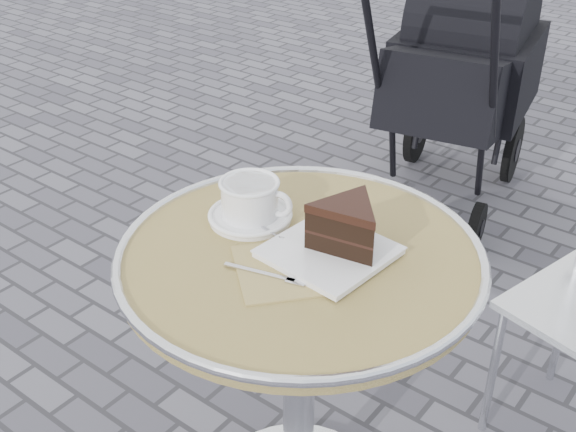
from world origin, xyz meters
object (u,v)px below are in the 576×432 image
Objects in this scene: cake_plate_set at (342,232)px; baby_stroller at (458,86)px; cafe_table at (300,319)px; cappuccino_set at (251,203)px.

cake_plate_set is 0.32× the size of baby_stroller.
cafe_table is 0.68× the size of baby_stroller.
baby_stroller reaches higher than cappuccino_set.
cake_plate_set is (0.07, 0.04, 0.22)m from cafe_table.
cappuccino_set is 1.64m from baby_stroller.
cafe_table is 0.26m from cappuccino_set.
cafe_table is at bearing -86.30° from baby_stroller.
baby_stroller is (-0.44, 1.63, -0.09)m from cafe_table.
cafe_table is at bearing -30.42° from cappuccino_set.
cappuccino_set is at bearing -91.27° from baby_stroller.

